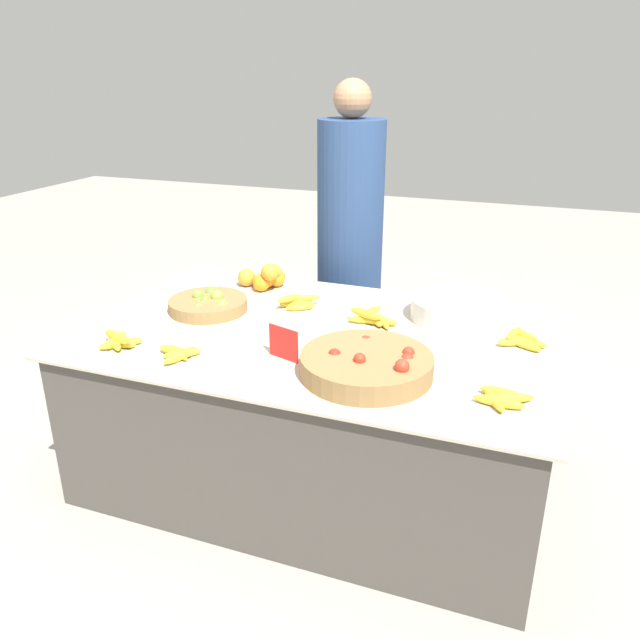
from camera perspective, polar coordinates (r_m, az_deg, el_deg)
name	(u,v)px	position (r m, az deg, el deg)	size (l,w,h in m)	color
ground_plane	(320,470)	(2.71, 0.00, -13.60)	(12.00, 12.00, 0.00)	#A39E93
market_table	(320,404)	(2.53, 0.00, -7.73)	(1.79, 1.14, 0.64)	#4C4742
lime_bowl	(208,304)	(2.64, -10.18, 1.44)	(0.32, 0.32, 0.08)	olive
tomato_basket	(367,365)	(2.06, 4.30, -4.09)	(0.44, 0.44, 0.11)	olive
orange_pile	(264,278)	(2.86, -5.13, 3.82)	(0.22, 0.16, 0.13)	orange
metal_bowl	(457,309)	(2.56, 12.43, 1.02)	(0.37, 0.37, 0.09)	silver
price_sign	(284,343)	(2.16, -3.35, -2.14)	(0.12, 0.04, 0.12)	red
banana_bunch_front_right	(299,302)	(2.64, -1.95, 1.68)	(0.17, 0.17, 0.06)	yellow
banana_bunch_front_left	(179,353)	(2.23, -12.77, -2.97)	(0.16, 0.16, 0.04)	yellow
banana_bunch_middle_right	(374,318)	(2.47, 4.98, 0.16)	(0.20, 0.17, 0.06)	yellow
banana_bunch_back_center	(502,398)	(1.97, 16.28, -6.88)	(0.18, 0.15, 0.03)	yellow
banana_bunch_front_center	(520,340)	(2.39, 17.85, -1.75)	(0.18, 0.15, 0.05)	yellow
banana_bunch_middle_left	(118,341)	(2.38, -17.97, -1.83)	(0.16, 0.15, 0.06)	yellow
vendor_person	(350,250)	(3.24, 2.74, 6.43)	(0.33, 0.33, 1.54)	navy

